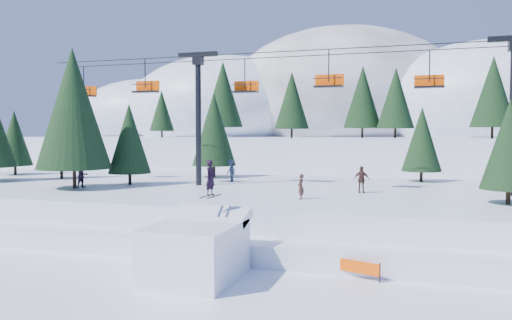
% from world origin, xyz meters
% --- Properties ---
extents(ground, '(160.00, 160.00, 0.00)m').
position_xyz_m(ground, '(0.00, 0.00, 0.00)').
color(ground, white).
rests_on(ground, ground).
extents(mid_shelf, '(70.00, 22.00, 2.50)m').
position_xyz_m(mid_shelf, '(0.00, 18.00, 1.25)').
color(mid_shelf, white).
rests_on(mid_shelf, ground).
extents(berm, '(70.00, 6.00, 1.10)m').
position_xyz_m(berm, '(0.00, 8.00, 0.55)').
color(berm, white).
rests_on(berm, ground).
extents(mountain_ridge, '(119.00, 60.00, 26.46)m').
position_xyz_m(mountain_ridge, '(-5.10, 73.37, 9.64)').
color(mountain_ridge, white).
rests_on(mountain_ridge, ground).
extents(jump_kicker, '(3.67, 5.00, 5.28)m').
position_xyz_m(jump_kicker, '(-2.32, 2.66, 1.35)').
color(jump_kicker, white).
rests_on(jump_kicker, ground).
extents(chairlift, '(46.25, 3.21, 10.28)m').
position_xyz_m(chairlift, '(0.74, 18.05, 9.32)').
color(chairlift, black).
rests_on(chairlift, mid_shelf).
extents(conifer_stand, '(62.01, 17.29, 10.31)m').
position_xyz_m(conifer_stand, '(-2.46, 18.10, 6.99)').
color(conifer_stand, black).
rests_on(conifer_stand, mid_shelf).
extents(distant_skiers, '(30.34, 10.38, 1.84)m').
position_xyz_m(distant_skiers, '(-3.75, 18.01, 3.39)').
color(distant_skiers, '#472A20').
rests_on(distant_skiers, mid_shelf).
extents(banner_near, '(2.71, 0.97, 0.90)m').
position_xyz_m(banner_near, '(4.26, 4.85, 0.54)').
color(banner_near, black).
rests_on(banner_near, ground).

